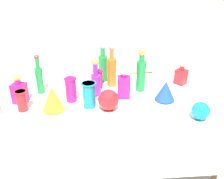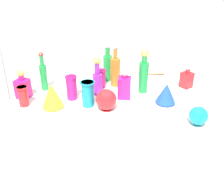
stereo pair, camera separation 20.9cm
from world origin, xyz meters
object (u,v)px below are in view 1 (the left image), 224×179
(square_decanter_1, at_px, (181,75))
(slender_vase_1, at_px, (89,94))
(slender_vase_3, at_px, (98,78))
(round_bowl_1, at_px, (108,100))
(tall_bottle_1, at_px, (96,80))
(tall_bottle_4, at_px, (141,72))
(square_decanter_0, at_px, (19,91))
(cardboard_box_behind_left, at_px, (137,92))
(slender_vase_2, at_px, (22,100))
(tall_bottle_2, at_px, (103,66))
(square_decanter_2, at_px, (124,85))
(fluted_vase_0, at_px, (165,91))
(fluted_vase_1, at_px, (53,98))
(tall_bottle_0, at_px, (39,78))
(round_bowl_0, at_px, (201,111))
(slender_vase_0, at_px, (71,89))

(square_decanter_1, distance_m, slender_vase_1, 0.96)
(slender_vase_3, height_order, round_bowl_1, round_bowl_1)
(tall_bottle_1, bearing_deg, round_bowl_1, -72.26)
(tall_bottle_4, bearing_deg, round_bowl_1, -133.58)
(square_decanter_0, height_order, round_bowl_1, square_decanter_0)
(slender_vase_1, height_order, cardboard_box_behind_left, slender_vase_1)
(square_decanter_1, distance_m, slender_vase_3, 0.80)
(square_decanter_1, height_order, slender_vase_2, square_decanter_1)
(tall_bottle_4, bearing_deg, tall_bottle_2, 142.34)
(tall_bottle_2, height_order, square_decanter_2, tall_bottle_2)
(tall_bottle_1, distance_m, tall_bottle_2, 0.32)
(fluted_vase_0, height_order, fluted_vase_1, fluted_vase_1)
(slender_vase_1, relative_size, round_bowl_1, 1.21)
(slender_vase_2, bearing_deg, tall_bottle_0, 73.87)
(square_decanter_1, relative_size, slender_vase_3, 1.35)
(round_bowl_0, height_order, cardboard_box_behind_left, round_bowl_0)
(tall_bottle_0, bearing_deg, slender_vase_3, 7.74)
(square_decanter_1, relative_size, slender_vase_0, 1.10)
(slender_vase_0, bearing_deg, round_bowl_0, -21.44)
(tall_bottle_0, bearing_deg, tall_bottle_2, 21.88)
(tall_bottle_2, height_order, cardboard_box_behind_left, tall_bottle_2)
(tall_bottle_1, relative_size, fluted_vase_0, 1.94)
(tall_bottle_0, height_order, slender_vase_2, tall_bottle_0)
(fluted_vase_0, bearing_deg, slender_vase_3, 151.06)
(tall_bottle_4, distance_m, cardboard_box_behind_left, 1.36)
(cardboard_box_behind_left, bearing_deg, square_decanter_1, -77.56)
(tall_bottle_2, xyz_separation_m, fluted_vase_1, (-0.42, -0.56, -0.05))
(round_bowl_0, xyz_separation_m, round_bowl_1, (-0.66, 0.20, 0.02))
(slender_vase_2, distance_m, slender_vase_3, 0.72)
(slender_vase_0, xyz_separation_m, round_bowl_0, (0.97, -0.38, -0.04))
(slender_vase_1, bearing_deg, slender_vase_0, 143.17)
(tall_bottle_1, relative_size, slender_vase_1, 1.64)
(slender_vase_2, relative_size, slender_vase_3, 0.99)
(square_decanter_1, bearing_deg, slender_vase_2, -164.41)
(square_decanter_2, distance_m, round_bowl_0, 0.66)
(slender_vase_1, xyz_separation_m, slender_vase_2, (-0.53, -0.02, -0.02))
(square_decanter_0, bearing_deg, round_bowl_1, -14.78)
(square_decanter_1, height_order, round_bowl_0, square_decanter_1)
(tall_bottle_1, xyz_separation_m, round_bowl_1, (0.09, -0.28, -0.05))
(tall_bottle_4, bearing_deg, slender_vase_1, -150.36)
(fluted_vase_0, relative_size, fluted_vase_1, 0.86)
(tall_bottle_1, relative_size, round_bowl_0, 2.41)
(square_decanter_2, height_order, round_bowl_1, square_decanter_2)
(tall_bottle_2, distance_m, cardboard_box_behind_left, 1.24)
(slender_vase_1, distance_m, slender_vase_2, 0.53)
(slender_vase_0, distance_m, fluted_vase_1, 0.20)
(square_decanter_2, bearing_deg, square_decanter_0, -178.36)
(slender_vase_1, bearing_deg, fluted_vase_0, 4.79)
(tall_bottle_4, height_order, slender_vase_2, tall_bottle_4)
(slender_vase_2, relative_size, fluted_vase_1, 0.82)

